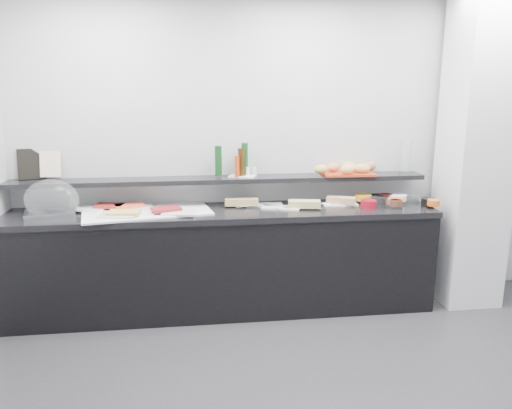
{
  "coord_description": "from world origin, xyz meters",
  "views": [
    {
      "loc": [
        -0.94,
        -2.39,
        1.92
      ],
      "look_at": [
        -0.45,
        1.45,
        1.0
      ],
      "focal_mm": 35.0,
      "sensor_mm": 36.0,
      "label": 1
    }
  ],
  "objects": [
    {
      "name": "back_wall",
      "position": [
        0.0,
        2.0,
        1.35
      ],
      "size": [
        5.0,
        0.02,
        2.7
      ],
      "primitive_type": "cube",
      "color": "#AFB2B7",
      "rests_on": "ground"
    },
    {
      "name": "column",
      "position": [
        1.5,
        1.65,
        1.35
      ],
      "size": [
        0.5,
        0.5,
        2.7
      ],
      "primitive_type": "cube",
      "color": "silver",
      "rests_on": "ground"
    },
    {
      "name": "buffet_cabinet",
      "position": [
        -0.7,
        1.7,
        0.42
      ],
      "size": [
        3.6,
        0.6,
        0.85
      ],
      "primitive_type": "cube",
      "color": "black",
      "rests_on": "ground"
    },
    {
      "name": "counter_top",
      "position": [
        -0.7,
        1.7,
        0.88
      ],
      "size": [
        3.62,
        0.62,
        0.05
      ],
      "primitive_type": "cube",
      "color": "black",
      "rests_on": "buffet_cabinet"
    },
    {
      "name": "wall_shelf",
      "position": [
        -0.7,
        1.88,
        1.13
      ],
      "size": [
        3.6,
        0.25,
        0.04
      ],
      "primitive_type": "cube",
      "color": "black",
      "rests_on": "back_wall"
    },
    {
      "name": "cloche_base",
      "position": [
        -2.1,
        1.69,
        0.92
      ],
      "size": [
        0.43,
        0.34,
        0.04
      ],
      "primitive_type": "cube",
      "rotation": [
        0.0,
        0.0,
        0.24
      ],
      "color": "silver",
      "rests_on": "counter_top"
    },
    {
      "name": "cloche_dome",
      "position": [
        -2.08,
        1.71,
        1.03
      ],
      "size": [
        0.48,
        0.35,
        0.34
      ],
      "primitive_type": "ellipsoid",
      "rotation": [
        0.0,
        0.0,
        -0.13
      ],
      "color": "white",
      "rests_on": "cloche_base"
    },
    {
      "name": "linen_runner",
      "position": [
        -1.33,
        1.68,
        0.91
      ],
      "size": [
        1.1,
        0.67,
        0.01
      ],
      "primitive_type": "cube",
      "rotation": [
        0.0,
        0.0,
        0.19
      ],
      "color": "white",
      "rests_on": "counter_top"
    },
    {
      "name": "platter_meat_a",
      "position": [
        -1.82,
        1.8,
        0.92
      ],
      "size": [
        0.31,
        0.27,
        0.01
      ],
      "primitive_type": "cube",
      "rotation": [
        0.0,
        0.0,
        -0.44
      ],
      "color": "white",
      "rests_on": "linen_runner"
    },
    {
      "name": "food_meat_a",
      "position": [
        -1.65,
        1.81,
        0.94
      ],
      "size": [
        0.26,
        0.19,
        0.02
      ],
      "primitive_type": "cube",
      "rotation": [
        0.0,
        0.0,
        -0.21
      ],
      "color": "maroon",
      "rests_on": "platter_meat_a"
    },
    {
      "name": "platter_salmon",
      "position": [
        -1.47,
        1.81,
        0.92
      ],
      "size": [
        0.33,
        0.23,
        0.01
      ],
      "primitive_type": "cube",
      "rotation": [
        0.0,
        0.0,
        -0.08
      ],
      "color": "white",
      "rests_on": "linen_runner"
    },
    {
      "name": "food_salmon",
      "position": [
        -1.48,
        1.79,
        0.94
      ],
      "size": [
        0.27,
        0.21,
        0.02
      ],
      "primitive_type": "cube",
      "rotation": [
        0.0,
        0.0,
        0.29
      ],
      "color": "#EE5330",
      "rests_on": "platter_salmon"
    },
    {
      "name": "platter_cheese",
      "position": [
        -1.54,
        1.55,
        0.92
      ],
      "size": [
        0.32,
        0.23,
        0.01
      ],
      "primitive_type": "cube",
      "rotation": [
        0.0,
        0.0,
        -0.14
      ],
      "color": "silver",
      "rests_on": "linen_runner"
    },
    {
      "name": "food_cheese",
      "position": [
        -1.5,
        1.56,
        0.94
      ],
      "size": [
        0.26,
        0.18,
        0.02
      ],
      "primitive_type": "cube",
      "rotation": [
        0.0,
        0.0,
        -0.12
      ],
      "color": "#DABC54",
      "rests_on": "platter_cheese"
    },
    {
      "name": "platter_meat_b",
      "position": [
        -1.06,
        1.56,
        0.92
      ],
      "size": [
        0.29,
        0.23,
        0.01
      ],
      "primitive_type": "cube",
      "rotation": [
        0.0,
        0.0,
        -0.23
      ],
      "color": "white",
      "rests_on": "linen_runner"
    },
    {
      "name": "food_meat_b",
      "position": [
        -1.17,
        1.63,
        0.94
      ],
      "size": [
        0.26,
        0.21,
        0.02
      ],
      "primitive_type": "cube",
      "rotation": [
        0.0,
        0.0,
        0.34
      ],
      "color": "maroon",
      "rests_on": "platter_meat_b"
    },
    {
      "name": "sandwich_plate_left",
      "position": [
        -0.33,
        1.82,
        0.91
      ],
      "size": [
        0.33,
        0.16,
        0.01
      ],
      "primitive_type": "cube",
      "rotation": [
        0.0,
        0.0,
        -0.06
      ],
      "color": "silver",
      "rests_on": "counter_top"
    },
    {
      "name": "sandwich_food_left",
      "position": [
        -0.53,
        1.81,
        0.94
      ],
      "size": [
        0.29,
        0.13,
        0.06
      ],
      "primitive_type": "cube",
      "rotation": [
        0.0,
        0.0,
        -0.05
      ],
      "color": "tan",
      "rests_on": "sandwich_plate_left"
    },
    {
      "name": "tongs_left",
      "position": [
        -0.51,
        1.73,
        0.92
      ],
      "size": [
        0.15,
        0.07,
        0.01
      ],
      "primitive_type": "cylinder",
      "rotation": [
        0.0,
        1.57,
        0.38
      ],
      "color": "silver",
      "rests_on": "sandwich_plate_left"
    },
    {
      "name": "sandwich_plate_mid",
      "position": [
        -0.2,
        1.69,
        0.91
      ],
      "size": [
        0.35,
        0.24,
        0.01
      ],
      "primitive_type": "cube",
      "rotation": [
        0.0,
        0.0,
        -0.34
      ],
      "color": "white",
      "rests_on": "counter_top"
    },
    {
      "name": "sandwich_food_mid",
      "position": [
        -0.01,
        1.65,
        0.94
      ],
      "size": [
        0.28,
        0.15,
        0.06
      ],
      "primitive_type": "cube",
      "rotation": [
        0.0,
        0.0,
        -0.16
      ],
      "color": "tan",
      "rests_on": "sandwich_plate_mid"
    },
    {
      "name": "tongs_mid",
      "position": [
        -0.2,
        1.64,
        0.92
      ],
      "size": [
        0.15,
        0.07,
        0.01
      ],
      "primitive_type": "cylinder",
      "rotation": [
        0.0,
        1.57,
        0.39
      ],
      "color": "silver",
      "rests_on": "sandwich_plate_mid"
    },
    {
      "name": "sandwich_plate_right",
      "position": [
        0.34,
        1.75,
        0.91
      ],
      "size": [
        0.31,
        0.15,
        0.01
      ],
      "primitive_type": "cube",
      "rotation": [
        0.0,
        0.0,
        -0.07
      ],
      "color": "white",
      "rests_on": "counter_top"
    },
    {
      "name": "sandwich_food_right",
      "position": [
        0.34,
        1.74,
        0.94
      ],
      "size": [
        0.27,
        0.19,
        0.06
      ],
      "primitive_type": "cube",
      "rotation": [
        0.0,
        0.0,
        -0.41
      ],
      "color": "tan",
      "rests_on": "sandwich_plate_right"
    },
    {
      "name": "tongs_right",
      "position": [
        0.2,
        1.74,
        0.92
      ],
      "size": [
        0.16,
        0.03,
        0.01
      ],
      "primitive_type": "cylinder",
      "rotation": [
        0.0,
        1.57,
        -0.16
      ],
      "color": "#B2B5B9",
      "rests_on": "sandwich_plate_right"
    },
    {
      "name": "bowl_glass_fruit",
      "position": [
        0.67,
        1.77,
        0.94
      ],
      "size": [
        0.21,
        0.21,
        0.07
      ],
      "primitive_type": "cylinder",
      "rotation": [
        0.0,
        0.0,
        -0.17
      ],
      "color": "white",
      "rests_on": "counter_top"
    },
    {
      "name": "fill_glass_fruit",
      "position": [
        0.57,
        1.83,
        0.95
      ],
      "size": [
        0.16,
        0.16,
        0.05
      ],
      "primitive_type": "cylinder",
      "rotation": [
        0.0,
        0.0,
        -0.08
      ],
      "color": "#F8A221",
      "rests_on": "bowl_glass_fruit"
    },
    {
      "name": "bowl_black_jam",
      "position": [
        0.71,
        1.8,
        0.94
      ],
      "size": [
        0.21,
        0.21,
        0.07
      ],
      "primitive_type": "cylinder",
      "rotation": [
        0.0,
        0.0,
        0.36
      ],
      "color": "black",
      "rests_on": "counter_top"
    },
    {
      "name": "fill_black_jam",
      "position": [
        0.78,
        1.82,
        0.95
      ],
      "size": [
        0.14,
        0.14,
        0.05
      ],
      "primitive_type": "cylinder",
      "rotation": [
        0.0,
        0.0,
        -0.27
      ],
      "color": "#550C0D",
      "rests_on": "bowl_black_jam"
    },
    {
      "name": "bowl_glass_cream",
      "position": [
        0.98,
        1.77,
        0.94
      ],
      "size": [
        0.21,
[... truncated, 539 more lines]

